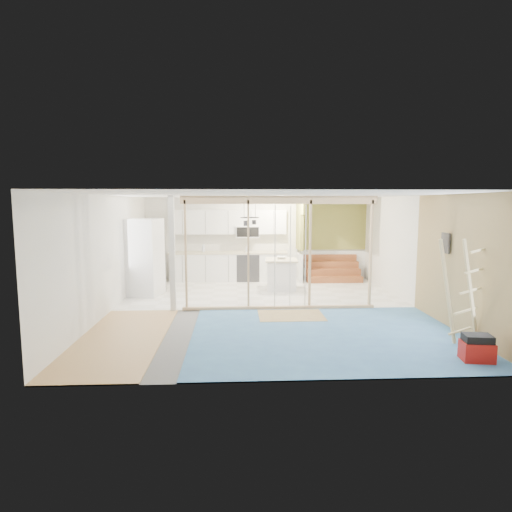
{
  "coord_description": "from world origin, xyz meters",
  "views": [
    {
      "loc": [
        -0.71,
        -9.55,
        2.42
      ],
      "look_at": [
        -0.2,
        0.6,
        1.17
      ],
      "focal_mm": 30.0,
      "sensor_mm": 36.0,
      "label": 1
    }
  ],
  "objects_px": {
    "fridge": "(144,258)",
    "toolbox": "(477,349)",
    "ladder": "(462,292)",
    "island": "(281,275)"
  },
  "relations": [
    {
      "from": "island",
      "to": "ladder",
      "type": "xyz_separation_m",
      "value": [
        2.54,
        -4.89,
        0.5
      ]
    },
    {
      "from": "toolbox",
      "to": "fridge",
      "type": "bearing_deg",
      "value": 149.39
    },
    {
      "from": "island",
      "to": "ladder",
      "type": "relative_size",
      "value": 0.52
    },
    {
      "from": "fridge",
      "to": "island",
      "type": "height_order",
      "value": "fridge"
    },
    {
      "from": "fridge",
      "to": "island",
      "type": "xyz_separation_m",
      "value": [
        3.7,
        0.57,
        -0.58
      ]
    },
    {
      "from": "ladder",
      "to": "toolbox",
      "type": "bearing_deg",
      "value": -110.99
    },
    {
      "from": "island",
      "to": "toolbox",
      "type": "height_order",
      "value": "island"
    },
    {
      "from": "fridge",
      "to": "toolbox",
      "type": "xyz_separation_m",
      "value": [
        6.1,
        -5.09,
        -0.81
      ]
    },
    {
      "from": "fridge",
      "to": "toolbox",
      "type": "relative_size",
      "value": 4.06
    },
    {
      "from": "fridge",
      "to": "toolbox",
      "type": "distance_m",
      "value": 7.99
    }
  ]
}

